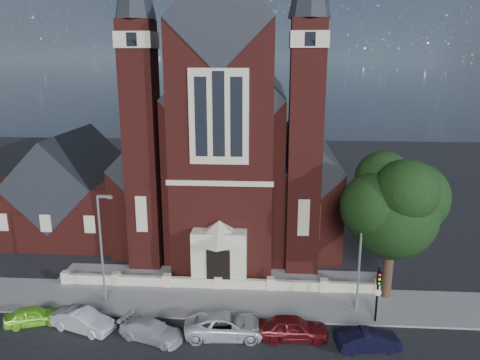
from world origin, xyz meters
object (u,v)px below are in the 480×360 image
object	(u,v)px
street_lamp_left	(102,243)
street_lamp_right	(362,249)
car_dark_red	(293,328)
street_tree	(396,209)
car_silver_b	(151,330)
church	(235,146)
car_silver_a	(83,320)
car_lime_van	(33,316)
car_navy	(369,340)
traffic_signal	(378,288)
parish_hall	(73,193)
car_white_suv	(227,325)

from	to	relation	value
street_lamp_left	street_lamp_right	xyz separation A→B (m)	(18.00, 0.00, 0.00)
street_lamp_left	car_dark_red	xyz separation A→B (m)	(13.33, -3.77, -3.84)
street_tree	car_silver_b	bearing A→B (deg)	-159.17
car_silver_b	church	bearing A→B (deg)	10.71
street_tree	car_silver_a	bearing A→B (deg)	-165.43
street_lamp_right	car_lime_van	bearing A→B (deg)	-171.60
car_silver_a	car_navy	size ratio (longest dim) A/B	1.11
traffic_signal	street_lamp_right	bearing A→B (deg)	120.01
street_tree	car_silver_b	size ratio (longest dim) A/B	2.54
street_tree	street_lamp_left	world-z (taller)	street_tree
parish_hall	car_navy	size ratio (longest dim) A/B	3.18
car_white_suv	street_lamp_left	bearing A→B (deg)	64.13
parish_hall	car_silver_b	xyz separation A→B (m)	(12.54, -18.40, -3.40)
car_lime_van	car_navy	size ratio (longest dim) A/B	0.93
street_tree	traffic_signal	size ratio (longest dim) A/B	2.67
car_white_suv	car_dark_red	xyz separation A→B (m)	(4.21, -0.08, 0.02)
street_lamp_right	car_lime_van	distance (m)	22.42
car_white_suv	car_silver_b	bearing A→B (deg)	94.82
church	street_tree	bearing A→B (deg)	-53.83
car_lime_van	car_dark_red	distance (m)	17.16
car_white_suv	street_tree	bearing A→B (deg)	-68.45
church	car_navy	world-z (taller)	church
car_silver_a	car_white_suv	world-z (taller)	car_white_suv
car_lime_van	car_silver_a	xyz separation A→B (m)	(3.57, -0.46, 0.09)
parish_hall	car_lime_van	bearing A→B (deg)	-76.09
street_lamp_right	car_lime_van	world-z (taller)	street_lamp_right
street_lamp_left	car_silver_b	distance (m)	7.42
street_lamp_left	car_lime_van	size ratio (longest dim) A/B	2.26
church	parish_hall	world-z (taller)	church
street_tree	street_lamp_left	bearing A→B (deg)	-175.24
church	street_lamp_right	xyz separation A→B (m)	(10.09, -18.94, -3.59)
street_lamp_right	traffic_signal	distance (m)	2.71
car_silver_a	parish_hall	bearing A→B (deg)	42.09
parish_hall	car_silver_b	size ratio (longest dim) A/B	2.89
church	car_silver_a	bearing A→B (deg)	-109.83
car_silver_a	street_lamp_left	bearing A→B (deg)	14.29
traffic_signal	car_navy	bearing A→B (deg)	-109.14
parish_hall	street_lamp_right	bearing A→B (deg)	-28.22
street_lamp_left	car_lime_van	world-z (taller)	street_lamp_left
street_lamp_right	street_tree	bearing A→B (deg)	34.26
parish_hall	car_dark_red	world-z (taller)	parish_hall
street_lamp_left	car_white_suv	bearing A→B (deg)	-22.04
car_silver_b	car_dark_red	xyz separation A→B (m)	(8.88, 0.63, 0.15)
street_tree	church	bearing A→B (deg)	126.17
parish_hall	traffic_signal	world-z (taller)	parish_hall
church	street_lamp_right	distance (m)	21.76
car_lime_van	car_silver_b	size ratio (longest dim) A/B	0.85
street_lamp_left	car_navy	size ratio (longest dim) A/B	2.11
church	car_lime_van	xyz separation A→B (m)	(-11.73, -22.17, -7.58)
church	parish_hall	distance (m)	17.26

